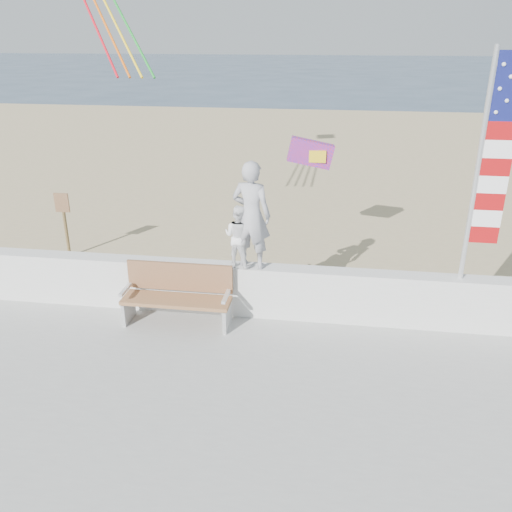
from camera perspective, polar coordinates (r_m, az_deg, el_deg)
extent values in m
plane|color=#2A3D54|center=(7.97, -3.40, -13.96)|extent=(220.00, 220.00, 0.00)
cube|color=tan|center=(16.02, 3.03, 5.59)|extent=(90.00, 40.00, 0.08)
cube|color=silver|center=(9.32, -1.04, -3.54)|extent=(30.00, 0.35, 0.90)
imported|color=#99999F|center=(8.80, -0.50, 4.32)|extent=(0.73, 0.56, 1.80)
imported|color=white|center=(8.95, -1.84, 2.12)|extent=(0.61, 0.54, 1.05)
cube|color=#986942|center=(9.08, -8.38, -4.65)|extent=(1.80, 0.50, 0.06)
cube|color=brown|center=(9.17, -8.03, -2.16)|extent=(1.80, 0.05, 0.50)
cube|color=silver|center=(9.45, -13.28, -5.52)|extent=(0.06, 0.50, 0.40)
cube|color=silver|center=(9.23, -13.61, -3.47)|extent=(0.06, 0.45, 0.05)
cube|color=silver|center=(9.00, -3.07, -6.41)|extent=(0.06, 0.50, 0.40)
cube|color=white|center=(8.77, -3.18, -4.28)|extent=(0.06, 0.45, 0.05)
cylinder|color=white|center=(8.72, 22.26, 8.29)|extent=(0.08, 0.08, 3.50)
cube|color=#0F1451|center=(8.60, 25.09, 15.86)|extent=(0.44, 0.02, 0.95)
cube|color=#9E0A0C|center=(9.06, 22.81, 2.08)|extent=(0.44, 0.02, 0.26)
cube|color=white|center=(8.97, 23.06, 3.66)|extent=(0.44, 0.02, 0.26)
cube|color=#9E0A0C|center=(8.90, 23.32, 5.26)|extent=(0.44, 0.02, 0.26)
cube|color=white|center=(8.83, 23.59, 6.89)|extent=(0.44, 0.02, 0.26)
cube|color=#9E0A0C|center=(8.77, 23.86, 8.55)|extent=(0.44, 0.02, 0.26)
cube|color=white|center=(8.72, 24.13, 10.22)|extent=(0.44, 0.02, 0.26)
cube|color=#9E0A0C|center=(8.67, 24.42, 11.92)|extent=(0.44, 0.02, 0.26)
sphere|color=white|center=(8.59, 23.94, 13.66)|extent=(0.06, 0.06, 0.06)
sphere|color=white|center=(8.61, 24.90, 14.61)|extent=(0.06, 0.06, 0.06)
sphere|color=white|center=(8.56, 24.29, 15.76)|extent=(0.06, 0.06, 0.06)
sphere|color=white|center=(8.58, 25.26, 16.70)|extent=(0.06, 0.06, 0.06)
sphere|color=white|center=(8.53, 24.64, 17.87)|extent=(0.06, 0.06, 0.06)
cube|color=red|center=(11.46, 5.77, 10.76)|extent=(1.00, 0.37, 0.67)
cube|color=yellow|center=(11.46, 6.52, 10.48)|extent=(0.35, 0.26, 0.25)
cylinder|color=brown|center=(12.59, -19.34, 2.51)|extent=(0.07, 0.07, 1.20)
cube|color=brown|center=(12.37, -19.77, 5.30)|extent=(0.32, 0.03, 0.42)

